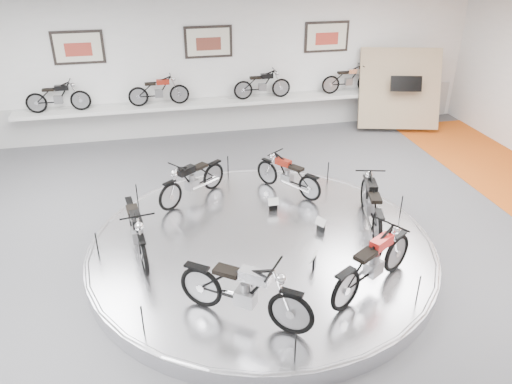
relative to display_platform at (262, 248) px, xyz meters
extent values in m
plane|color=#4F4F51|center=(0.00, -0.30, -0.15)|extent=(16.00, 16.00, 0.00)
plane|color=white|center=(0.00, -0.30, 3.85)|extent=(16.00, 16.00, 0.00)
plane|color=white|center=(0.00, 6.70, 1.85)|extent=(16.00, 0.00, 16.00)
cube|color=#BCBCBA|center=(0.00, 6.68, 0.40)|extent=(15.68, 0.04, 1.10)
cylinder|color=silver|center=(0.00, 0.00, 0.00)|extent=(6.40, 6.40, 0.30)
torus|color=#B2B2BA|center=(0.00, 0.00, 0.12)|extent=(6.40, 6.40, 0.10)
cube|color=silver|center=(0.00, 6.40, 0.85)|extent=(11.00, 0.55, 0.10)
cube|color=beige|center=(-3.50, 6.66, 2.55)|extent=(1.35, 0.06, 0.88)
cube|color=beige|center=(0.00, 6.66, 2.55)|extent=(1.35, 0.06, 0.88)
cube|color=beige|center=(3.50, 6.66, 2.55)|extent=(1.35, 0.06, 0.88)
cube|color=tan|center=(5.60, 5.80, 1.10)|extent=(2.56, 1.52, 2.30)
camera|label=1|loc=(-1.80, -7.62, 5.32)|focal=35.00mm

